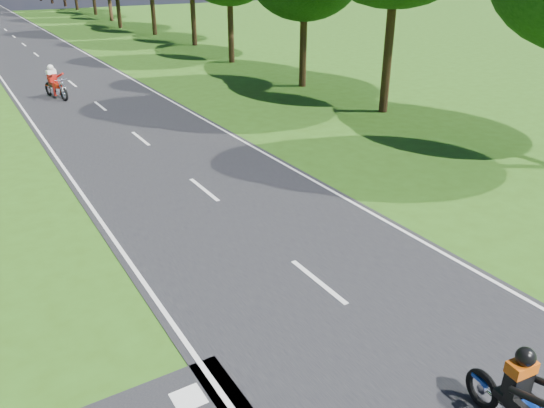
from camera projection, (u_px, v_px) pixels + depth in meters
ground at (380, 332)px, 10.10m from camera, size 160.00×160.00×0.00m
main_road at (14, 37)px, 48.92m from camera, size 7.00×140.00×0.02m
road_markings at (15, 39)px, 47.39m from camera, size 7.40×140.00×0.01m
rider_near_blue at (529, 401)px, 7.46m from camera, size 0.82×1.92×1.56m
rider_far_red at (55, 82)px, 26.72m from camera, size 1.16×2.12×1.68m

